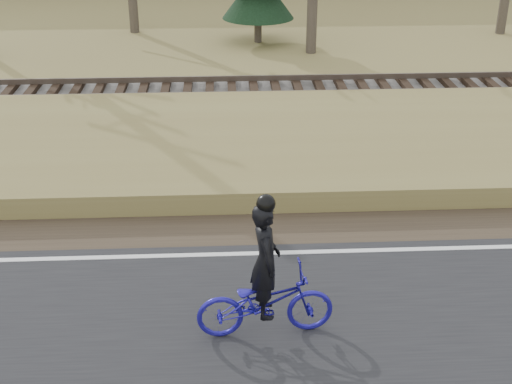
{
  "coord_description": "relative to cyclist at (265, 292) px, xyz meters",
  "views": [
    {
      "loc": [
        -4.51,
        -10.44,
        6.35
      ],
      "look_at": [
        -3.94,
        0.5,
        1.1
      ],
      "focal_mm": 50.0,
      "sensor_mm": 36.0,
      "label": 1
    }
  ],
  "objects": [
    {
      "name": "ground",
      "position": [
        3.94,
        2.03,
        -0.75
      ],
      "size": [
        120.0,
        120.0,
        0.0
      ],
      "primitive_type": "plane",
      "color": "olive",
      "rests_on": "ground"
    },
    {
      "name": "edge_line",
      "position": [
        3.94,
        2.23,
        -0.69
      ],
      "size": [
        120.0,
        0.12,
        0.01
      ],
      "primitive_type": "cube",
      "color": "silver",
      "rests_on": "road"
    },
    {
      "name": "cyclist",
      "position": [
        0.0,
        0.0,
        0.0
      ],
      "size": [
        2.0,
        0.83,
        2.21
      ],
      "rotation": [
        0.0,
        0.0,
        1.65
      ],
      "color": "#1C1592",
      "rests_on": "road"
    },
    {
      "name": "railroad",
      "position": [
        3.94,
        10.03,
        -0.23
      ],
      "size": [
        120.0,
        2.4,
        0.29
      ],
      "color": "black",
      "rests_on": "ballast"
    },
    {
      "name": "ballast",
      "position": [
        3.94,
        10.03,
        -0.53
      ],
      "size": [
        120.0,
        3.0,
        0.45
      ],
      "primitive_type": "cube",
      "color": "slate",
      "rests_on": "ground"
    },
    {
      "name": "shoulder",
      "position": [
        3.94,
        3.23,
        -0.73
      ],
      "size": [
        120.0,
        1.6,
        0.04
      ],
      "primitive_type": "cube",
      "color": "#473A2B",
      "rests_on": "ground"
    },
    {
      "name": "embankment",
      "position": [
        3.94,
        6.23,
        -0.53
      ],
      "size": [
        120.0,
        5.0,
        0.44
      ],
      "primitive_type": "cube",
      "color": "olive",
      "rests_on": "ground"
    }
  ]
}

